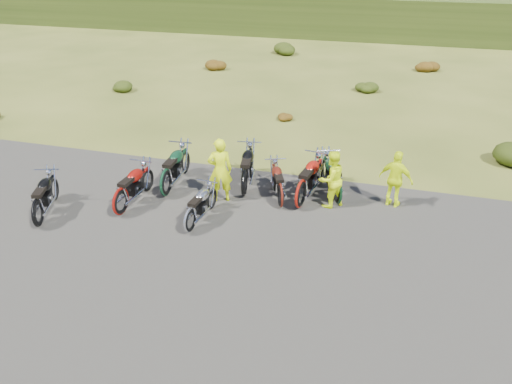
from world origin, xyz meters
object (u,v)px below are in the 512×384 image
(motorcycle_3, at_px, (191,232))
(motorcycle_0, at_px, (41,226))
(person_middle, at_px, (220,171))
(motorcycle_7, at_px, (336,203))

(motorcycle_3, bearing_deg, motorcycle_0, 106.42)
(motorcycle_3, relative_size, person_middle, 1.01)
(motorcycle_0, xyz_separation_m, motorcycle_7, (7.30, 3.44, 0.00))
(motorcycle_7, xyz_separation_m, person_middle, (-3.22, -0.77, 0.94))
(motorcycle_0, bearing_deg, person_middle, -77.11)
(motorcycle_0, bearing_deg, motorcycle_3, -98.27)
(motorcycle_7, relative_size, person_middle, 1.16)
(motorcycle_0, distance_m, motorcycle_7, 8.07)
(person_middle, bearing_deg, motorcycle_7, 170.37)
(motorcycle_0, height_order, motorcycle_3, motorcycle_0)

